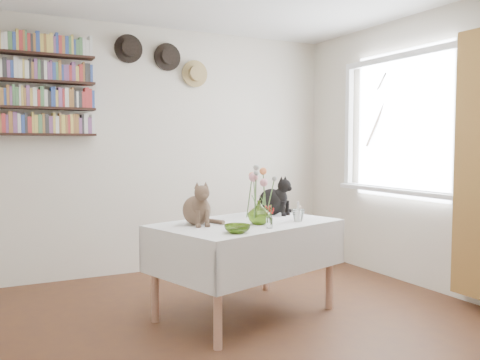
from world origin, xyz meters
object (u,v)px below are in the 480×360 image
dining_table (246,245)px  bookshelf_unit (38,85)px  tabby_cat (197,202)px  black_cat (272,195)px  flower_vase (259,212)px

dining_table → bookshelf_unit: 2.42m
bookshelf_unit → dining_table: bearing=-50.5°
tabby_cat → black_cat: black_cat is taller
dining_table → black_cat: bearing=36.1°
black_cat → bookshelf_unit: bookshelf_unit is taller
black_cat → dining_table: bearing=-173.5°
black_cat → flower_vase: (-0.35, -0.42, -0.08)m
dining_table → flower_vase: (0.05, -0.13, 0.27)m
dining_table → bookshelf_unit: bearing=129.5°
black_cat → bookshelf_unit: bearing=113.3°
dining_table → tabby_cat: (-0.37, 0.07, 0.34)m
tabby_cat → flower_vase: bearing=-21.5°
dining_table → black_cat: 0.60m
tabby_cat → bookshelf_unit: bearing=125.1°
tabby_cat → black_cat: 0.80m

